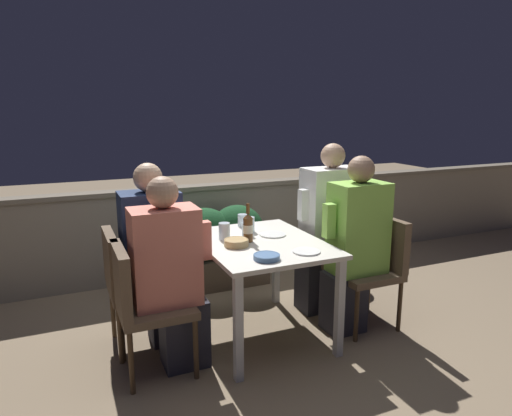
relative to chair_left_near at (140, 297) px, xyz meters
The scene contains 23 objects.
ground_plane 1.01m from the chair_left_near, 10.25° to the left, with size 16.00×16.00×0.00m, color #847056.
parapet_wall 1.80m from the chair_left_near, 61.34° to the left, with size 9.00×0.18×0.88m.
dining_table 0.88m from the chair_left_near, 10.25° to the left, with size 0.81×1.04×0.71m.
planter_hedge 1.42m from the chair_left_near, 56.71° to the left, with size 1.13×0.47×0.74m.
chair_left_near is the anchor object (origin of this frame).
person_coral_top 0.23m from the chair_left_near, ahead, with size 0.49×0.26×1.22m.
chair_left_far 0.36m from the chair_left_near, 92.43° to the left, with size 0.44×0.44×0.82m.
person_navy_jumper 0.42m from the chair_left_near, 63.40° to the left, with size 0.48×0.26×1.26m.
chair_right_near 1.72m from the chair_left_near, ahead, with size 0.44×0.44×0.82m.
person_green_blouse 1.53m from the chair_left_near, ahead, with size 0.48×0.26×1.29m.
chair_right_far 1.77m from the chair_left_near, 12.06° to the left, with size 0.44×0.44×0.82m.
person_white_polo 1.60m from the chair_left_near, 13.49° to the left, with size 0.51×0.26×1.34m.
beer_bottle 0.86m from the chair_left_near, 13.06° to the left, with size 0.07×0.07×0.27m.
plate_0 1.06m from the chair_left_near, 14.57° to the left, with size 0.20×0.20×0.01m.
plate_1 1.07m from the chair_left_near, 10.29° to the right, with size 0.18×0.18×0.01m.
bowl_0 0.80m from the chair_left_near, 16.31° to the right, with size 0.16×0.16×0.03m.
bowl_1 0.72m from the chair_left_near, ahead, with size 0.16×0.16×0.05m.
glass_cup_0 0.76m from the chair_left_near, 24.65° to the left, with size 0.08×0.08×0.12m.
glass_cup_1 0.92m from the chair_left_near, 21.06° to the left, with size 0.08×0.08×0.10m.
glass_cup_2 1.10m from the chair_left_near, 32.93° to the left, with size 0.07×0.07×0.10m.
glass_cup_3 1.02m from the chair_left_near, 25.08° to the left, with size 0.08×0.08×0.11m.
fork_0 0.81m from the chair_left_near, 40.91° to the left, with size 0.06×0.17×0.01m.
potted_plant 2.16m from the chair_left_near, 25.61° to the left, with size 0.33×0.33×0.74m.
Camera 1 is at (-1.25, -2.77, 1.61)m, focal length 32.00 mm.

